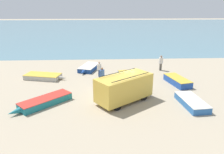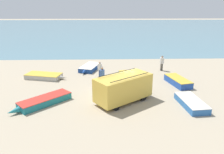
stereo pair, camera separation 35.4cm
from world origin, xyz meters
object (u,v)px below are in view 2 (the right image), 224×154
Objects in this scene: fishing_rowboat_1 at (43,101)px; fishing_rowboat_3 at (191,102)px; fishing_rowboat_4 at (128,77)px; fishing_rowboat_2 at (177,81)px; fisherman_1 at (100,68)px; parked_van at (124,88)px; fisherman_2 at (102,75)px; fisherman_0 at (162,62)px; fishing_rowboat_0 at (90,68)px; fishing_rowboat_5 at (45,76)px.

fishing_rowboat_1 is 1.04× the size of fishing_rowboat_3.
fishing_rowboat_1 is 1.00× the size of fishing_rowboat_4.
fisherman_1 is (-7.81, 2.50, 0.70)m from fishing_rowboat_2.
fisherman_2 is (-1.79, 3.93, -0.14)m from parked_van.
fishing_rowboat_3 is 9.54m from fisherman_0.
fisherman_2 is (1.59, -5.26, 0.81)m from fishing_rowboat_0.
parked_van is 1.22× the size of fishing_rowboat_2.
fisherman_0 is at bearing -5.53° from fishing_rowboat_3.
fishing_rowboat_0 is 1.05× the size of fishing_rowboat_2.
fisherman_0 is (-0.42, 4.61, 0.76)m from fishing_rowboat_2.
fishing_rowboat_1 is 0.93× the size of fishing_rowboat_5.
fisherman_1 is (4.38, 6.83, 0.75)m from fishing_rowboat_1.
fishing_rowboat_2 is 2.25× the size of fisherman_0.
fishing_rowboat_1 is 2.41× the size of fisherman_2.
fishing_rowboat_5 reaches higher than fishing_rowboat_4.
fishing_rowboat_2 reaches higher than fishing_rowboat_1.
fisherman_0 reaches higher than fishing_rowboat_1.
fishing_rowboat_3 is at bearing -46.14° from parked_van.
parked_van reaches higher than fisherman_2.
fishing_rowboat_2 is 2.30× the size of fisherman_2.
parked_van is at bearing 85.59° from fisherman_1.
fishing_rowboat_0 reaches higher than fishing_rowboat_4.
parked_van reaches higher than fisherman_0.
fishing_rowboat_5 is (-1.57, 6.49, -0.03)m from fishing_rowboat_1.
parked_van is 1.16× the size of fishing_rowboat_4.
parked_van is at bearing 74.63° from fishing_rowboat_3.
parked_van is 1.16× the size of fishing_rowboat_1.
fisherman_2 is at bearing -5.77° from fishing_rowboat_5.
fisherman_1 is (1.28, -2.74, 0.76)m from fishing_rowboat_0.
fishing_rowboat_3 is at bearing 23.65° from fishing_rowboat_4.
parked_van is at bearing 139.73° from fishing_rowboat_1.
fishing_rowboat_4 is at bearing -85.92° from fisherman_0.
fishing_rowboat_5 is 6.01m from fisherman_1.
fisherman_0 reaches higher than fishing_rowboat_3.
parked_van is at bearing -20.20° from fishing_rowboat_4.
fisherman_0 reaches higher than fisherman_1.
parked_van reaches higher than fishing_rowboat_2.
fishing_rowboat_2 is 4.91m from fishing_rowboat_3.
fisherman_1 reaches higher than fishing_rowboat_2.
fishing_rowboat_2 is 0.95× the size of fishing_rowboat_4.
fishing_rowboat_2 is 0.99× the size of fishing_rowboat_3.
fishing_rowboat_0 is at bearing 35.16° from fishing_rowboat_3.
fishing_rowboat_5 is (-8.04, 6.11, -0.96)m from parked_van.
fisherman_1 is (-2.09, 6.45, -0.18)m from parked_van.
fishing_rowboat_5 is at bearing 56.80° from fishing_rowboat_3.
fishing_rowboat_1 is at bearing 34.95° from fisherman_1.
fishing_rowboat_0 is at bearing -151.57° from fishing_rowboat_1.
fisherman_1 reaches higher than fishing_rowboat_3.
fishing_rowboat_1 is 14.81m from fisherman_0.
fishing_rowboat_5 is 2.59× the size of fisherman_2.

